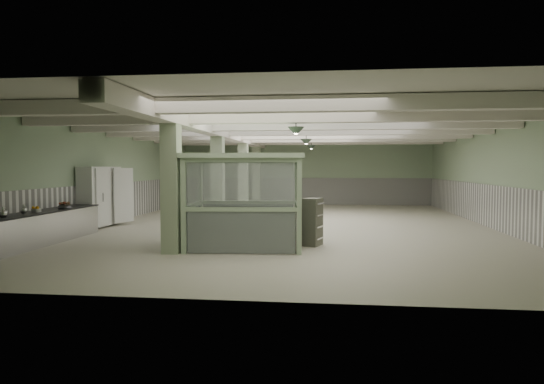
# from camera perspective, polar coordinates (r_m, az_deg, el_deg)

# --- Properties ---
(floor) EXTENTS (20.00, 20.00, 0.00)m
(floor) POSITION_cam_1_polar(r_m,az_deg,el_deg) (17.69, 2.30, -3.94)
(floor) COLOR beige
(floor) RESTS_ON ground
(ceiling) EXTENTS (14.00, 20.00, 0.02)m
(ceiling) POSITION_cam_1_polar(r_m,az_deg,el_deg) (17.62, 2.33, 7.76)
(ceiling) COLOR silver
(ceiling) RESTS_ON wall_back
(wall_back) EXTENTS (14.00, 0.02, 3.60)m
(wall_back) POSITION_cam_1_polar(r_m,az_deg,el_deg) (27.55, 3.93, 2.29)
(wall_back) COLOR #92A987
(wall_back) RESTS_ON floor
(wall_front) EXTENTS (14.00, 0.02, 3.60)m
(wall_front) POSITION_cam_1_polar(r_m,az_deg,el_deg) (7.64, -3.51, 0.46)
(wall_front) COLOR #92A987
(wall_front) RESTS_ON floor
(wall_left) EXTENTS (0.02, 20.00, 3.60)m
(wall_left) POSITION_cam_1_polar(r_m,az_deg,el_deg) (19.41, -18.77, 1.84)
(wall_left) COLOR #92A987
(wall_left) RESTS_ON floor
(wall_right) EXTENTS (0.02, 20.00, 3.60)m
(wall_right) POSITION_cam_1_polar(r_m,az_deg,el_deg) (18.40, 24.62, 1.67)
(wall_right) COLOR #92A987
(wall_right) RESTS_ON floor
(wainscot_left) EXTENTS (0.05, 19.90, 1.50)m
(wainscot_left) POSITION_cam_1_polar(r_m,az_deg,el_deg) (19.44, -18.65, -1.25)
(wainscot_left) COLOR white
(wainscot_left) RESTS_ON floor
(wainscot_right) EXTENTS (0.05, 19.90, 1.50)m
(wainscot_right) POSITION_cam_1_polar(r_m,az_deg,el_deg) (18.44, 24.47, -1.59)
(wainscot_right) COLOR white
(wainscot_right) RESTS_ON floor
(wainscot_back) EXTENTS (13.90, 0.05, 1.50)m
(wainscot_back) POSITION_cam_1_polar(r_m,az_deg,el_deg) (27.55, 3.92, 0.11)
(wainscot_back) COLOR white
(wainscot_back) RESTS_ON floor
(girder) EXTENTS (0.45, 19.90, 0.40)m
(girder) POSITION_cam_1_polar(r_m,az_deg,el_deg) (17.98, -5.70, 6.95)
(girder) COLOR silver
(girder) RESTS_ON ceiling
(beam_a) EXTENTS (13.90, 0.35, 0.32)m
(beam_a) POSITION_cam_1_polar(r_m,az_deg,el_deg) (10.18, -0.99, 10.23)
(beam_a) COLOR silver
(beam_a) RESTS_ON ceiling
(beam_b) EXTENTS (13.90, 0.35, 0.32)m
(beam_b) POSITION_cam_1_polar(r_m,az_deg,el_deg) (12.65, 0.55, 8.82)
(beam_b) COLOR silver
(beam_b) RESTS_ON ceiling
(beam_c) EXTENTS (13.90, 0.35, 0.32)m
(beam_c) POSITION_cam_1_polar(r_m,az_deg,el_deg) (15.13, 1.59, 7.86)
(beam_c) COLOR silver
(beam_c) RESTS_ON ceiling
(beam_d) EXTENTS (13.90, 0.35, 0.32)m
(beam_d) POSITION_cam_1_polar(r_m,az_deg,el_deg) (17.61, 2.33, 7.17)
(beam_d) COLOR silver
(beam_d) RESTS_ON ceiling
(beam_e) EXTENTS (13.90, 0.35, 0.32)m
(beam_e) POSITION_cam_1_polar(r_m,az_deg,el_deg) (20.10, 2.88, 6.65)
(beam_e) COLOR silver
(beam_e) RESTS_ON ceiling
(beam_f) EXTENTS (13.90, 0.35, 0.32)m
(beam_f) POSITION_cam_1_polar(r_m,az_deg,el_deg) (22.59, 3.31, 6.25)
(beam_f) COLOR silver
(beam_f) RESTS_ON ceiling
(beam_g) EXTENTS (13.90, 0.35, 0.32)m
(beam_g) POSITION_cam_1_polar(r_m,az_deg,el_deg) (25.08, 3.66, 5.92)
(beam_g) COLOR silver
(beam_g) RESTS_ON ceiling
(column_a) EXTENTS (0.42, 0.42, 3.60)m
(column_a) POSITION_cam_1_polar(r_m,az_deg,el_deg) (12.15, -11.78, 1.34)
(column_a) COLOR #A5B894
(column_a) RESTS_ON floor
(column_b) EXTENTS (0.42, 0.42, 3.60)m
(column_b) POSITION_cam_1_polar(r_m,az_deg,el_deg) (16.96, -6.40, 1.84)
(column_b) COLOR #A5B894
(column_b) RESTS_ON floor
(column_c) EXTENTS (0.42, 0.42, 3.60)m
(column_c) POSITION_cam_1_polar(r_m,az_deg,el_deg) (21.86, -3.42, 2.11)
(column_c) COLOR #A5B894
(column_c) RESTS_ON floor
(column_d) EXTENTS (0.42, 0.42, 3.60)m
(column_d) POSITION_cam_1_polar(r_m,az_deg,el_deg) (25.80, -1.85, 2.25)
(column_d) COLOR #A5B894
(column_d) RESTS_ON floor
(pendant_front) EXTENTS (0.44, 0.44, 0.22)m
(pendant_front) POSITION_cam_1_polar(r_m,az_deg,el_deg) (12.57, 2.84, 7.16)
(pendant_front) COLOR #2F3F31
(pendant_front) RESTS_ON ceiling
(pendant_mid) EXTENTS (0.44, 0.44, 0.22)m
(pendant_mid) POSITION_cam_1_polar(r_m,az_deg,el_deg) (18.05, 4.04, 5.89)
(pendant_mid) COLOR #2F3F31
(pendant_mid) RESTS_ON ceiling
(pendant_back) EXTENTS (0.44, 0.44, 0.22)m
(pendant_back) POSITION_cam_1_polar(r_m,az_deg,el_deg) (23.05, 4.63, 5.26)
(pendant_back) COLOR #2F3F31
(pendant_back) RESTS_ON ceiling
(prep_counter) EXTENTS (0.84, 4.82, 0.91)m
(prep_counter) POSITION_cam_1_polar(r_m,az_deg,el_deg) (14.94, -25.29, -3.74)
(prep_counter) COLOR #B1B0B5
(prep_counter) RESTS_ON floor
(pitcher_near) EXTENTS (0.22, 0.23, 0.25)m
(pitcher_near) POSITION_cam_1_polar(r_m,az_deg,el_deg) (14.16, -27.18, -1.85)
(pitcher_near) COLOR #B1B0B5
(pitcher_near) RESTS_ON prep_counter
(pitcher_far) EXTENTS (0.25, 0.27, 0.28)m
(pitcher_far) POSITION_cam_1_polar(r_m,az_deg,el_deg) (13.23, -29.08, -2.14)
(pitcher_far) COLOR #B1B0B5
(pitcher_far) RESTS_ON prep_counter
(veg_colander) EXTENTS (0.54, 0.54, 0.19)m
(veg_colander) POSITION_cam_1_polar(r_m,az_deg,el_deg) (15.52, -23.22, -1.47)
(veg_colander) COLOR #3C3C40
(veg_colander) RESTS_ON prep_counter
(orange_bowl) EXTENTS (0.33, 0.33, 0.09)m
(orange_bowl) POSITION_cam_1_polar(r_m,az_deg,el_deg) (14.59, -26.00, -1.99)
(orange_bowl) COLOR #B2B2B7
(orange_bowl) RESTS_ON prep_counter
(walkin_cooler) EXTENTS (0.94, 2.26, 2.08)m
(walkin_cooler) POSITION_cam_1_polar(r_m,az_deg,el_deg) (18.07, -19.48, -0.66)
(walkin_cooler) COLOR silver
(walkin_cooler) RESTS_ON floor
(guard_booth) EXTENTS (3.30, 2.87, 2.47)m
(guard_booth) POSITION_cam_1_polar(r_m,az_deg,el_deg) (12.92, -3.20, 1.00)
(guard_booth) COLOR #A4BE98
(guard_booth) RESTS_ON floor
(filing_cabinet) EXTENTS (0.59, 0.70, 1.28)m
(filing_cabinet) POSITION_cam_1_polar(r_m,az_deg,el_deg) (13.19, 4.77, -3.52)
(filing_cabinet) COLOR #515345
(filing_cabinet) RESTS_ON floor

